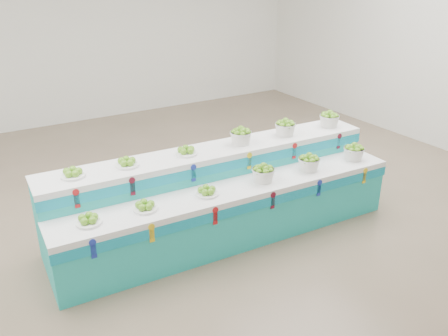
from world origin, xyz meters
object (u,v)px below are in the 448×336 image
Objects in this scene: display_stand at (224,195)px; basket_upper_right at (329,119)px; basket_lower_left at (263,173)px; plate_upper_mid at (127,162)px.

basket_upper_right reaches higher than display_stand.
display_stand is 1.93m from basket_upper_right.
display_stand is 15.77× the size of basket_upper_right.
basket_upper_right is at bearing 8.34° from display_stand.
basket_lower_left is 1.59m from plate_upper_mid.
display_stand reaches higher than basket_lower_left.
plate_upper_mid is (-1.08, 0.31, 0.56)m from display_stand.
plate_upper_mid is at bearing 166.38° from display_stand.
display_stand is at bearing -16.00° from plate_upper_mid.
display_stand is at bearing -174.04° from basket_upper_right.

